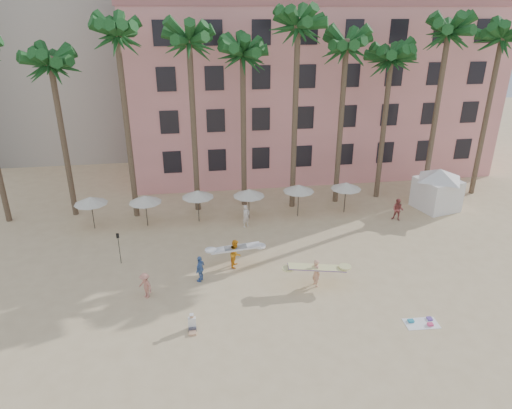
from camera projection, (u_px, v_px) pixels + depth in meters
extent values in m
plane|color=#D1B789|center=(297.00, 310.00, 25.54)|extent=(120.00, 120.00, 0.00)
cube|color=pink|center=(307.00, 89.00, 47.01)|extent=(35.00, 14.00, 16.00)
cylinder|color=brown|center=(64.00, 143.00, 35.21)|extent=(0.44, 0.44, 12.00)
cylinder|color=brown|center=(128.00, 131.00, 34.60)|extent=(0.44, 0.44, 14.00)
cylinder|color=brown|center=(194.00, 131.00, 35.84)|extent=(0.44, 0.44, 13.50)
cylinder|color=brown|center=(244.00, 133.00, 37.04)|extent=(0.44, 0.44, 12.50)
cylinder|color=brown|center=(295.00, 122.00, 36.29)|extent=(0.44, 0.44, 14.50)
cylinder|color=brown|center=(340.00, 128.00, 37.60)|extent=(0.44, 0.44, 13.00)
cylinder|color=brown|center=(383.00, 131.00, 38.80)|extent=(0.44, 0.44, 12.00)
cylinder|color=brown|center=(435.00, 120.00, 38.05)|extent=(0.44, 0.44, 14.00)
cylinder|color=brown|center=(486.00, 120.00, 39.29)|extent=(0.44, 0.44, 13.50)
cylinder|color=#332B23|center=(93.00, 214.00, 34.62)|extent=(0.07, 0.07, 2.50)
cone|color=beige|center=(91.00, 200.00, 34.19)|extent=(2.50, 2.50, 0.55)
cylinder|color=#332B23|center=(146.00, 211.00, 35.10)|extent=(0.07, 0.07, 2.40)
cone|color=beige|center=(145.00, 199.00, 34.69)|extent=(2.50, 2.50, 0.55)
cylinder|color=#332B23|center=(198.00, 207.00, 35.82)|extent=(0.07, 0.07, 2.50)
cone|color=beige|center=(198.00, 194.00, 35.38)|extent=(2.50, 2.50, 0.55)
cylinder|color=#332B23|center=(249.00, 205.00, 36.30)|extent=(0.07, 0.07, 2.40)
cone|color=beige|center=(249.00, 193.00, 35.89)|extent=(2.50, 2.50, 0.55)
cylinder|color=#332B23|center=(298.00, 201.00, 36.72)|extent=(0.07, 0.07, 2.60)
cone|color=beige|center=(299.00, 188.00, 36.27)|extent=(2.50, 2.50, 0.55)
cylinder|color=#332B23|center=(345.00, 198.00, 37.47)|extent=(0.07, 0.07, 2.50)
cone|color=beige|center=(346.00, 186.00, 37.04)|extent=(2.50, 2.50, 0.55)
cube|color=white|center=(437.00, 194.00, 38.17)|extent=(3.62, 3.62, 2.60)
cone|color=white|center=(440.00, 174.00, 37.49)|extent=(5.44, 5.44, 0.90)
cube|color=white|center=(421.00, 323.00, 24.43)|extent=(1.85, 1.09, 0.02)
cube|color=teal|center=(411.00, 321.00, 24.54)|extent=(0.31, 0.27, 0.10)
cube|color=#E74073|center=(430.00, 324.00, 24.26)|extent=(0.29, 0.23, 0.12)
cube|color=#6544A4|center=(430.00, 319.00, 24.74)|extent=(0.28, 0.31, 0.08)
imported|color=tan|center=(316.00, 273.00, 27.51)|extent=(0.54, 0.72, 1.77)
cube|color=#E3DF8E|center=(317.00, 268.00, 27.37)|extent=(3.51, 1.07, 0.40)
imported|color=orange|center=(236.00, 253.00, 29.59)|extent=(0.97, 1.10, 1.90)
cube|color=silver|center=(236.00, 248.00, 29.45)|extent=(3.24, 0.82, 0.32)
imported|color=beige|center=(246.00, 216.00, 35.07)|extent=(0.78, 0.73, 1.80)
imported|color=#4E75B7|center=(200.00, 269.00, 27.99)|extent=(0.84, 1.09, 1.72)
imported|color=tan|center=(145.00, 286.00, 26.38)|extent=(1.14, 1.16, 1.60)
imported|color=#99433F|center=(398.00, 210.00, 36.15)|extent=(1.11, 1.09, 1.81)
cylinder|color=black|center=(119.00, 249.00, 29.85)|extent=(0.04, 0.04, 2.10)
cube|color=black|center=(118.00, 236.00, 29.46)|extent=(0.18, 0.03, 0.35)
cube|color=#3F3F4C|center=(192.00, 328.00, 23.94)|extent=(0.41, 0.39, 0.22)
cube|color=tan|center=(193.00, 333.00, 23.67)|extent=(0.37, 0.41, 0.11)
cube|color=white|center=(192.00, 322.00, 23.84)|extent=(0.40, 0.24, 0.50)
sphere|color=tan|center=(192.00, 316.00, 23.70)|extent=(0.22, 0.22, 0.22)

